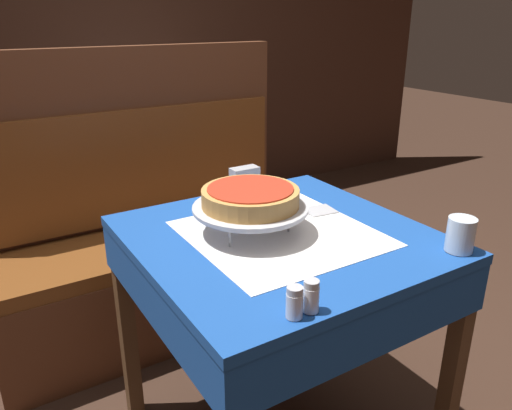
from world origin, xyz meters
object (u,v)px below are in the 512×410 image
object	(u,v)px
pepper_shaker	(311,296)
condiment_caddy	(155,117)
dining_table_rear	(159,140)
booth_bench	(153,255)
salt_shaker	(294,302)
deep_dish_pizza	(250,197)
water_glass_near	(461,235)
napkin_holder	(245,180)
pizza_server	(297,214)
dining_table_front	(280,265)
pizza_pan_stand	(250,209)

from	to	relation	value
pepper_shaker	condiment_caddy	world-z (taller)	condiment_caddy
dining_table_rear	pepper_shaker	distance (m)	2.18
booth_bench	salt_shaker	distance (m)	1.31
deep_dish_pizza	water_glass_near	distance (m)	0.58
deep_dish_pizza	napkin_holder	bearing A→B (deg)	62.18
booth_bench	deep_dish_pizza	size ratio (longest dim) A/B	4.95
pizza_server	salt_shaker	size ratio (longest dim) A/B	3.94
water_glass_near	dining_table_front	bearing A→B (deg)	134.82
pizza_pan_stand	dining_table_rear	bearing A→B (deg)	77.58
salt_shaker	water_glass_near	bearing A→B (deg)	2.27
dining_table_front	pepper_shaker	world-z (taller)	pepper_shaker
pizza_pan_stand	salt_shaker	bearing A→B (deg)	-109.30
salt_shaker	pizza_server	bearing A→B (deg)	53.10
booth_bench	pizza_server	distance (m)	0.90
deep_dish_pizza	pepper_shaker	distance (m)	0.44
pizza_pan_stand	napkin_holder	xyz separation A→B (m)	(0.16, 0.31, -0.03)
pizza_server	water_glass_near	xyz separation A→B (m)	(0.22, -0.43, 0.04)
booth_bench	pepper_shaker	distance (m)	1.31
dining_table_front	deep_dish_pizza	world-z (taller)	deep_dish_pizza
dining_table_front	condiment_caddy	size ratio (longest dim) A/B	4.93
pizza_server	pepper_shaker	distance (m)	0.54
pizza_server	pepper_shaker	world-z (taller)	pepper_shaker
dining_table_front	water_glass_near	bearing A→B (deg)	-45.18
deep_dish_pizza	water_glass_near	size ratio (longest dim) A/B	2.97
salt_shaker	deep_dish_pizza	bearing A→B (deg)	70.70
pizza_pan_stand	napkin_holder	distance (m)	0.35
dining_table_rear	pepper_shaker	size ratio (longest dim) A/B	10.38
water_glass_near	pepper_shaker	xyz separation A→B (m)	(-0.52, -0.02, -0.01)
pizza_pan_stand	booth_bench	bearing A→B (deg)	91.81
condiment_caddy	water_glass_near	bearing A→B (deg)	-87.61
salt_shaker	condiment_caddy	bearing A→B (deg)	76.85
salt_shaker	pepper_shaker	size ratio (longest dim) A/B	0.97
pepper_shaker	napkin_holder	size ratio (longest dim) A/B	0.74
pizza_server	dining_table_front	bearing A→B (deg)	-145.07
dining_table_front	booth_bench	distance (m)	0.92
pizza_server	water_glass_near	bearing A→B (deg)	-63.04
pizza_pan_stand	condiment_caddy	distance (m)	1.65
napkin_holder	condiment_caddy	size ratio (longest dim) A/B	0.61
pepper_shaker	pizza_server	bearing A→B (deg)	56.77
pizza_server	salt_shaker	world-z (taller)	salt_shaker
deep_dish_pizza	napkin_holder	size ratio (longest dim) A/B	2.78
pizza_pan_stand	water_glass_near	distance (m)	0.57
dining_table_front	booth_bench	xyz separation A→B (m)	(-0.10, 0.86, -0.31)
salt_shaker	napkin_holder	size ratio (longest dim) A/B	0.71
pepper_shaker	salt_shaker	bearing A→B (deg)	180.00
dining_table_front	salt_shaker	world-z (taller)	salt_shaker
dining_table_rear	pizza_server	distance (m)	1.68
pepper_shaker	condiment_caddy	xyz separation A→B (m)	(0.43, 2.03, -0.00)
dining_table_front	condiment_caddy	world-z (taller)	condiment_caddy
water_glass_near	condiment_caddy	size ratio (longest dim) A/B	0.57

